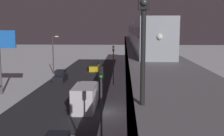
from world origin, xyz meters
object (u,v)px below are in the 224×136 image
at_px(box_truck, 86,96).
at_px(traffic_light_mid, 113,59).
at_px(sedan_yellow, 94,67).
at_px(traffic_light_near, 101,95).
at_px(rail_signal, 144,22).
at_px(sedan_black_2, 60,77).
at_px(subway_train, 139,32).

bearing_deg(box_truck, traffic_light_mid, -101.58).
height_order(sedan_yellow, traffic_light_near, traffic_light_near).
height_order(rail_signal, traffic_light_mid, rail_signal).
xyz_separation_m(traffic_light_near, traffic_light_mid, (0.00, -23.93, 0.00)).
bearing_deg(sedan_yellow, sedan_black_2, -110.19).
distance_m(subway_train, rail_signal, 39.35).
bearing_deg(sedan_black_2, box_truck, 112.77).
xyz_separation_m(rail_signal, sedan_black_2, (11.63, -38.09, -8.68)).
xyz_separation_m(sedan_black_2, sedan_yellow, (-4.60, -12.51, 0.00)).
distance_m(sedan_yellow, box_truck, 28.31).
bearing_deg(traffic_light_mid, subway_train, -139.10).
distance_m(traffic_light_near, traffic_light_mid, 23.93).
height_order(box_truck, traffic_light_mid, traffic_light_mid).
bearing_deg(sedan_black_2, rail_signal, 106.98).
height_order(sedan_black_2, traffic_light_near, traffic_light_near).
relative_size(sedan_yellow, box_truck, 0.63).
bearing_deg(rail_signal, traffic_light_near, -78.66).
xyz_separation_m(subway_train, traffic_light_mid, (4.33, 3.75, -4.33)).
relative_size(rail_signal, sedan_yellow, 0.85).
bearing_deg(rail_signal, traffic_light_mid, -86.25).
height_order(rail_signal, sedan_black_2, rail_signal).
distance_m(subway_train, box_truck, 19.69).
bearing_deg(sedan_black_2, traffic_light_mid, 164.69).
relative_size(subway_train, traffic_light_mid, 8.67).
height_order(subway_train, sedan_yellow, subway_train).
height_order(subway_train, traffic_light_near, subway_train).
bearing_deg(rail_signal, sedan_black_2, -73.02).
height_order(sedan_yellow, traffic_light_mid, traffic_light_mid).
xyz_separation_m(box_truck, traffic_light_mid, (-2.70, -13.18, 2.85)).
distance_m(subway_train, sedan_yellow, 16.41).
bearing_deg(subway_train, rail_signal, 87.09).
bearing_deg(traffic_light_near, traffic_light_mid, -90.00).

